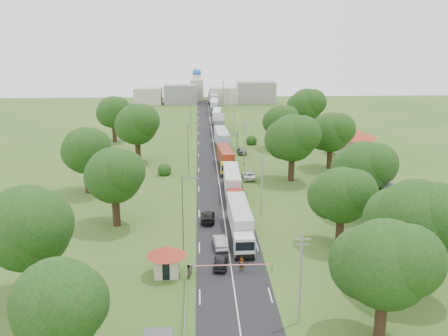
{
  "coord_description": "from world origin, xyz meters",
  "views": [
    {
      "loc": [
        -3.46,
        -75.29,
        26.02
      ],
      "look_at": [
        0.83,
        8.33,
        3.0
      ],
      "focal_mm": 40.0,
      "sensor_mm": 36.0,
      "label": 1
    }
  ],
  "objects": [
    {
      "name": "church",
      "position": [
        -4.0,
        118.0,
        5.39
      ],
      "size": [
        5.0,
        5.0,
        12.3
      ],
      "color": "#BDB09C",
      "rests_on": "ground"
    },
    {
      "name": "pedestrian_booth",
      "position": [
        -4.8,
        -26.0,
        0.78
      ],
      "size": [
        0.87,
        0.94,
        1.56
      ],
      "primitive_type": "imported",
      "rotation": [
        0.0,
        0.0,
        -1.1
      ],
      "color": "gray",
      "rests_on": "ground"
    },
    {
      "name": "truck_1",
      "position": [
        1.87,
        2.44,
        2.09
      ],
      "size": [
        2.67,
        14.24,
        3.94
      ],
      "color": "maroon",
      "rests_on": "ground"
    },
    {
      "name": "pedestrian_near",
      "position": [
        1.12,
        -24.5,
        0.86
      ],
      "size": [
        0.65,
        0.45,
        1.73
      ],
      "primitive_type": "imported",
      "rotation": [
        0.0,
        0.0,
        0.06
      ],
      "color": "gray",
      "rests_on": "ground"
    },
    {
      "name": "tree_9",
      "position": [
        -20.01,
        -29.83,
        7.85
      ],
      "size": [
        9.6,
        9.6,
        12.05
      ],
      "color": "#382616",
      "rests_on": "ground"
    },
    {
      "name": "tree_13",
      "position": [
        -24.01,
        45.16,
        7.22
      ],
      "size": [
        8.8,
        8.8,
        11.07
      ],
      "color": "#382616",
      "rests_on": "ground"
    },
    {
      "name": "guard_booth",
      "position": [
        -7.2,
        -25.0,
        2.16
      ],
      "size": [
        4.4,
        4.4,
        3.45
      ],
      "color": "#BDB09C",
      "rests_on": "ground"
    },
    {
      "name": "tree_3",
      "position": [
        19.99,
        -7.84,
        7.22
      ],
      "size": [
        8.8,
        8.8,
        11.07
      ],
      "color": "#382616",
      "rests_on": "ground"
    },
    {
      "name": "guard_rail",
      "position": [
        -5.0,
        -35.0,
        0.0
      ],
      "size": [
        0.1,
        17.0,
        1.7
      ],
      "primitive_type": null,
      "color": "slate",
      "rests_on": "ground"
    },
    {
      "name": "pole_1",
      "position": [
        5.5,
        -7.0,
        4.68
      ],
      "size": [
        1.6,
        0.24,
        9.0
      ],
      "color": "gray",
      "rests_on": "ground"
    },
    {
      "name": "ground",
      "position": [
        0.0,
        0.0,
        0.0
      ],
      "size": [
        260.0,
        260.0,
        0.0
      ],
      "primitive_type": "plane",
      "color": "#30551C",
      "rests_on": "ground"
    },
    {
      "name": "pole_4",
      "position": [
        5.5,
        77.0,
        4.68
      ],
      "size": [
        1.6,
        0.24,
        9.0
      ],
      "color": "gray",
      "rests_on": "ground"
    },
    {
      "name": "truck_0",
      "position": [
        1.73,
        -14.74,
        2.11
      ],
      "size": [
        2.7,
        14.37,
        3.98
      ],
      "color": "silver",
      "rests_on": "ground"
    },
    {
      "name": "lamp_2",
      "position": [
        -5.35,
        50.0,
        5.55
      ],
      "size": [
        2.03,
        0.22,
        10.0
      ],
      "color": "slate",
      "rests_on": "ground"
    },
    {
      "name": "truck_4",
      "position": [
        1.93,
        53.77,
        2.26
      ],
      "size": [
        3.2,
        15.4,
        4.26
      ],
      "color": "#BBBBBB",
      "rests_on": "ground"
    },
    {
      "name": "lamp_0",
      "position": [
        -5.35,
        -20.0,
        5.55
      ],
      "size": [
        2.03,
        0.22,
        10.0
      ],
      "color": "slate",
      "rests_on": "ground"
    },
    {
      "name": "boom_barrier",
      "position": [
        -1.36,
        -25.0,
        0.89
      ],
      "size": [
        9.22,
        0.35,
        1.18
      ],
      "color": "slate",
      "rests_on": "ground"
    },
    {
      "name": "house_cream",
      "position": [
        30.0,
        30.0,
        3.64
      ],
      "size": [
        10.08,
        10.08,
        5.8
      ],
      "color": "#BDB09C",
      "rests_on": "ground"
    },
    {
      "name": "road",
      "position": [
        0.0,
        20.0,
        0.0
      ],
      "size": [
        8.0,
        200.0,
        0.04
      ],
      "primitive_type": "cube",
      "color": "black",
      "rests_on": "ground"
    },
    {
      "name": "truck_5",
      "position": [
        1.88,
        69.05,
        1.99
      ],
      "size": [
        3.07,
        13.6,
        3.75
      ],
      "color": "#B2231B",
      "rests_on": "ground"
    },
    {
      "name": "tree_0",
      "position": [
        11.99,
        -37.84,
        7.22
      ],
      "size": [
        8.8,
        8.8,
        11.07
      ],
      "color": "#382616",
      "rests_on": "ground"
    },
    {
      "name": "tree_1",
      "position": [
        17.99,
        -29.83,
        7.85
      ],
      "size": [
        9.6,
        9.6,
        12.05
      ],
      "color": "#382616",
      "rests_on": "ground"
    },
    {
      "name": "tree_2",
      "position": [
        13.99,
        -17.86,
        6.6
      ],
      "size": [
        8.0,
        8.0,
        10.1
      ],
      "color": "#382616",
      "rests_on": "ground"
    },
    {
      "name": "distant_town",
      "position": [
        0.68,
        110.0,
        3.49
      ],
      "size": [
        52.0,
        8.0,
        8.0
      ],
      "color": "gray",
      "rests_on": "ground"
    },
    {
      "name": "tree_11",
      "position": [
        -22.01,
        5.16,
        7.22
      ],
      "size": [
        8.8,
        8.8,
        11.07
      ],
      "color": "#382616",
      "rests_on": "ground"
    },
    {
      "name": "pole_3",
      "position": [
        5.5,
        49.0,
        4.68
      ],
      "size": [
        1.6,
        0.24,
        9.0
      ],
      "color": "gray",
      "rests_on": "ground"
    },
    {
      "name": "tree_4",
      "position": [
        12.99,
        10.17,
        7.85
      ],
      "size": [
        9.6,
        9.6,
        12.05
      ],
      "color": "#382616",
      "rests_on": "ground"
    },
    {
      "name": "pole_2",
      "position": [
        5.5,
        21.0,
        4.68
      ],
      "size": [
        1.6,
        0.24,
        9.0
      ],
      "color": "gray",
      "rests_on": "ground"
    },
    {
      "name": "truck_6",
      "position": [
        1.75,
        88.08,
        2.17
      ],
      "size": [
        2.99,
        14.8,
        4.09
      ],
      "color": "#24612E",
      "rests_on": "ground"
    },
    {
      "name": "car_lane_rear",
      "position": [
        -2.34,
        -9.13,
        0.68
      ],
      "size": [
        2.09,
        4.79,
        1.37
      ],
      "primitive_type": "imported",
      "rotation": [
        0.0,
        0.0,
        3.1
      ],
      "color": "black",
      "rests_on": "ground"
    },
    {
      "name": "car_verge_near",
      "position": [
        5.5,
        11.44,
        0.67
      ],
      "size": [
        2.41,
        4.92,
        1.35
      ],
      "primitive_type": "imported",
      "rotation": [
        0.0,
        0.0,
        3.18
      ],
      "color": "silver",
      "rests_on": "ground"
    },
    {
      "name": "pole_5",
      "position": [
        5.5,
        105.0,
        4.68
      ],
      "size": [
        1.6,
        0.24,
        9.0
      ],
      "color": "gray",
      "rests_on": "ground"
    },
    {
      "name": "tree_8",
      "position": [
        -14.01,
        -41.86,
        6.6
      ],
      "size": [
        8.0,
        8.0,
        10.1
      ],
      "color": "#382616",
      "rests_on": "ground"
    },
    {
      "name": "truck_7",
      "position": [
        1.93,
        104.13,
        2.29
      ],
      "size": [
        3.47,
        15.61,
        4.31
      ],
      "color": "#ADADAD",
      "rests_on": "ground"
    },
    {
      "name": "tree_7",
      "position": [
        23.99,
        50.17,
        7.85
      ],
      "size": [
        9.6,
        9.6,
        12.05
      ],
      "color": "#382616",
      "rests_on": "ground"
    },
    {
      "name": "tree_10",
      "position": [
        -15.01,
        -9.84,
        7.22
      ],
      "size": [
        8.8,
        8.8,
        11.07
      ],
      "color": "#382616",
      "rests_on": "ground"
    },
    {
      "name": "truck_8",
      "position": [
        2.29,
        121.33,
        2.1
      ],
      "size": [
        3.23,
        14.35,
        3.96
      ],
      "color": "brown",
      "rests_on": "ground"
    },
    {
      "name": "pole_0",
      "position": [
        5.5,
        -35.0,
        4.68
      ],
      "size": [
        1.6,
        0.24,
        9.0
      ],
      "color": "gray",
      "rests_on": "ground"
    },
    {
      "name": "truck_3",
      "position": [
        1.73,
        35.51,
        2.23
      ],
      "size": [
        3.07,
        15.21,
        4.21
      ],
      "color": "#1A5A9F",
      "rests_on": "ground"
    },
    {
      "name": "car_verge_far",
      "position": [
        5.9,
        30.8,
        0.75
      ],
      "size": [
        1.98,
        4.49,
        1.5
      ],
      "primitive_type": "imported",
      "rotation": [
        0.0,
        0.0,
        3.19
      ],
      "color": "#5A5C62",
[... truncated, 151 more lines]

